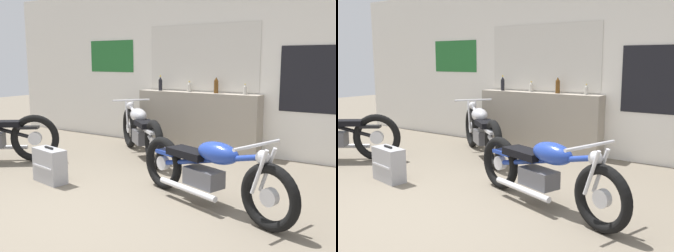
# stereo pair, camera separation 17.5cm
# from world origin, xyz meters

# --- Properties ---
(ground_plane) EXTENTS (24.00, 24.00, 0.00)m
(ground_plane) POSITION_xyz_m (0.00, 0.00, 0.00)
(ground_plane) COLOR #706656
(wall_back) EXTENTS (10.00, 0.07, 2.80)m
(wall_back) POSITION_xyz_m (-0.01, 3.26, 1.40)
(wall_back) COLOR silver
(wall_back) RESTS_ON ground_plane
(sill_counter) EXTENTS (2.19, 0.28, 0.99)m
(sill_counter) POSITION_xyz_m (-0.48, 3.09, 0.49)
(sill_counter) COLOR gray
(sill_counter) RESTS_ON ground_plane
(bottle_leftmost) EXTENTS (0.07, 0.07, 0.27)m
(bottle_leftmost) POSITION_xyz_m (-1.21, 3.06, 1.11)
(bottle_leftmost) COLOR black
(bottle_leftmost) RESTS_ON sill_counter
(bottle_left_center) EXTENTS (0.07, 0.07, 0.18)m
(bottle_left_center) POSITION_xyz_m (-0.66, 3.12, 1.06)
(bottle_left_center) COLOR #B7B2A8
(bottle_left_center) RESTS_ON sill_counter
(bottle_center) EXTENTS (0.07, 0.07, 0.28)m
(bottle_center) POSITION_xyz_m (-0.14, 3.09, 1.11)
(bottle_center) COLOR #5B3814
(bottle_center) RESTS_ON sill_counter
(bottle_right_center) EXTENTS (0.06, 0.06, 0.17)m
(bottle_right_center) POSITION_xyz_m (0.34, 3.11, 1.06)
(bottle_right_center) COLOR #B7B2A8
(bottle_right_center) RESTS_ON sill_counter
(motorcycle_blue) EXTENTS (2.07, 0.88, 0.78)m
(motorcycle_blue) POSITION_xyz_m (0.87, 0.86, 0.39)
(motorcycle_blue) COLOR black
(motorcycle_blue) RESTS_ON ground_plane
(motorcycle_silver) EXTENTS (1.76, 1.41, 0.86)m
(motorcycle_silver) POSITION_xyz_m (-1.02, 2.23, 0.41)
(motorcycle_silver) COLOR black
(motorcycle_silver) RESTS_ON ground_plane
(hard_case_silver) EXTENTS (0.51, 0.29, 0.45)m
(hard_case_silver) POSITION_xyz_m (-1.17, 0.53, 0.21)
(hard_case_silver) COLOR #9E9EA3
(hard_case_silver) RESTS_ON ground_plane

